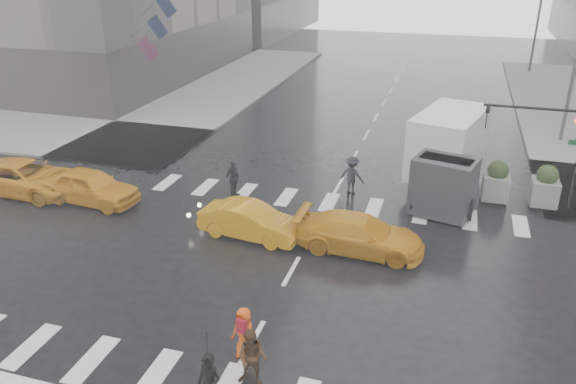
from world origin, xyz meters
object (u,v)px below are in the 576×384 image
(box_truck, at_px, (447,153))
(pedestrian_orange, at_px, (244,333))
(taxi_front, at_px, (91,186))
(pedestrian_brown, at_px, (252,358))
(taxi_mid, at_px, (251,221))
(traffic_signal_pole, at_px, (556,138))

(box_truck, bearing_deg, pedestrian_orange, -95.01)
(taxi_front, bearing_deg, pedestrian_brown, -123.48)
(taxi_front, bearing_deg, taxi_mid, -92.04)
(pedestrian_orange, bearing_deg, taxi_front, 160.00)
(pedestrian_brown, xyz_separation_m, pedestrian_orange, (-0.57, 0.94, -0.04))
(traffic_signal_pole, distance_m, taxi_front, 19.90)
(pedestrian_brown, bearing_deg, taxi_front, 137.46)
(pedestrian_orange, bearing_deg, taxi_mid, 125.82)
(taxi_mid, bearing_deg, pedestrian_orange, -154.08)
(traffic_signal_pole, xyz_separation_m, pedestrian_brown, (-8.42, -13.58, -2.39))
(taxi_mid, bearing_deg, box_truck, -39.50)
(taxi_mid, distance_m, box_truck, 9.74)
(traffic_signal_pole, distance_m, pedestrian_brown, 16.16)
(pedestrian_orange, xyz_separation_m, taxi_front, (-10.12, 7.65, -0.03))
(pedestrian_orange, xyz_separation_m, taxi_mid, (-2.25, 6.63, -0.12))
(pedestrian_brown, relative_size, box_truck, 0.25)
(pedestrian_brown, height_order, pedestrian_orange, pedestrian_brown)
(traffic_signal_pole, xyz_separation_m, pedestrian_orange, (-8.99, -12.64, -2.43))
(pedestrian_brown, relative_size, taxi_front, 0.37)
(traffic_signal_pole, distance_m, taxi_mid, 13.00)
(box_truck, bearing_deg, taxi_front, -144.55)
(pedestrian_brown, height_order, taxi_front, pedestrian_brown)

